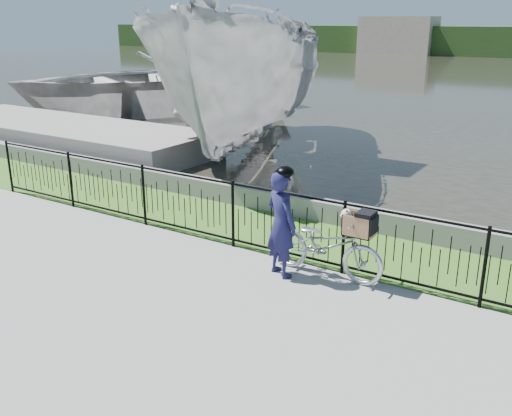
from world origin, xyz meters
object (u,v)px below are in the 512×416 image
Objects in this scene: dock at (63,134)px; cyclist at (281,222)px; boat_near at (247,77)px; boat_far at (155,82)px; bicycle_rig at (326,244)px.

cyclist reaches higher than dock.
cyclist is (10.24, -4.43, 0.48)m from dock.
boat_far is (-7.66, 4.61, -0.95)m from boat_near.
dock is at bearing -70.35° from boat_far.
dock is 5.45× the size of bicycle_rig.
bicycle_rig is at bearing -48.57° from boat_near.
cyclist is 8.45m from boat_near.
bicycle_rig is at bearing 29.69° from cyclist.
dock is at bearing -156.70° from boat_near.
cyclist is at bearing -23.41° from dock.
boat_far is at bearing 140.45° from bicycle_rig.
cyclist is 0.12× the size of boat_far.
boat_far reaches higher than cyclist.
boat_near is at bearing 131.43° from bicycle_rig.
cyclist is 0.15× the size of boat_near.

